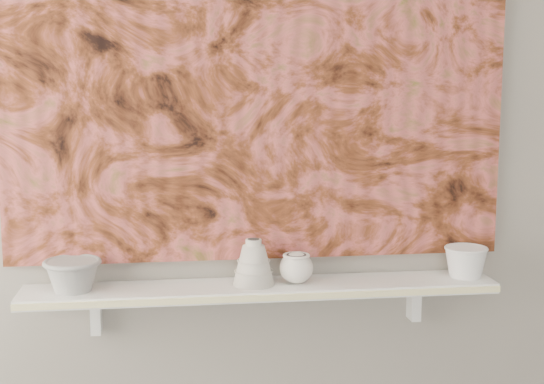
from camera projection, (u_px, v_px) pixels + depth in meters
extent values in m
plane|color=gray|center=(258.00, 140.00, 2.27)|extent=(3.60, 0.00, 3.60)
cube|color=white|center=(262.00, 289.00, 2.24)|extent=(1.40, 0.18, 0.03)
cube|color=#EFE79F|center=(266.00, 298.00, 2.15)|extent=(1.40, 0.01, 0.02)
cube|color=white|center=(96.00, 313.00, 2.25)|extent=(0.03, 0.06, 0.12)
cube|color=white|center=(414.00, 301.00, 2.38)|extent=(0.03, 0.06, 0.12)
cube|color=brown|center=(258.00, 76.00, 2.23)|extent=(1.50, 0.02, 1.10)
cube|color=black|center=(405.00, 177.00, 2.32)|extent=(0.09, 0.00, 0.08)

